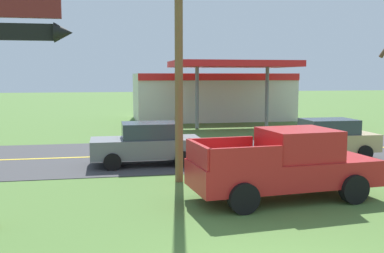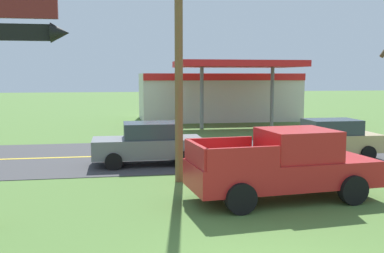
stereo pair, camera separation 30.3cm
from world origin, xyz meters
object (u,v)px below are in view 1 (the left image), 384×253
Objects in this scene: pickup_red_parked_on_lawn at (285,165)px; car_tan_near_lane at (326,138)px; utility_pole at (179,19)px; car_grey_mid_lane at (147,144)px; gas_station at (213,95)px.

pickup_red_parked_on_lawn reaches higher than car_tan_near_lane.
utility_pole reaches higher than pickup_red_parked_on_lawn.
utility_pole reaches higher than car_grey_mid_lane.
car_tan_near_lane and car_grey_mid_lane have the same top height.
car_grey_mid_lane is at bearing -111.39° from gas_station.
utility_pole is at bearing 134.77° from pickup_red_parked_on_lawn.
gas_station is 2.23× the size of pickup_red_parked_on_lawn.
car_tan_near_lane is 7.49m from car_grey_mid_lane.
gas_station is 2.86× the size of car_tan_near_lane.
utility_pole reaches higher than car_tan_near_lane.
utility_pole is 2.32× the size of car_grey_mid_lane.
car_grey_mid_lane is (-3.36, 5.62, -0.13)m from pickup_red_parked_on_lawn.
gas_station is at bearing 92.48° from car_tan_near_lane.
gas_station is 18.52m from car_grey_mid_lane.
pickup_red_parked_on_lawn is at bearing -126.29° from car_tan_near_lane.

